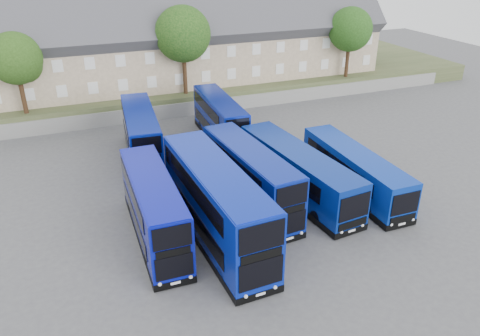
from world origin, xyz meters
The scene contains 15 objects.
ground centered at (0.00, 0.00, 0.00)m, with size 120.00×120.00×0.00m, color #4A4A4F.
retaining_wall centered at (0.00, 24.00, 0.75)m, with size 70.00×0.40×1.50m, color slate.
earth_bank centered at (0.00, 34.00, 1.00)m, with size 80.00×20.00×2.00m, color #3D4929.
terrace_row centered at (0.00, 30.00, 6.60)m, with size 54.00×10.40×11.20m.
dd_front_left centered at (-6.50, 2.61, 2.04)m, with size 2.59×10.49×4.15m.
dd_front_mid centered at (-2.98, 1.06, 2.42)m, with size 3.37×12.47×4.91m.
dd_front_right centered at (0.58, 4.20, 2.10)m, with size 3.33×10.93×4.28m.
dd_rear_left centered at (-4.91, 14.73, 2.09)m, with size 3.47×10.89×4.26m.
dd_rear_right centered at (2.60, 16.14, 1.98)m, with size 2.76×10.28×4.05m.
coach_east_a centered at (4.42, 4.42, 1.69)m, with size 3.94×12.81×3.45m.
coach_east_b centered at (8.60, 3.31, 1.53)m, with size 2.53×11.46×3.12m.
tree_west centered at (-13.85, 25.10, 7.05)m, with size 4.80×4.80×7.65m.
tree_mid centered at (2.15, 25.60, 8.07)m, with size 5.76×5.76×9.18m.
tree_east centered at (22.15, 25.10, 7.39)m, with size 5.12×5.12×8.16m.
tree_far centered at (28.15, 32.10, 7.73)m, with size 5.44×5.44×8.67m.
Camera 1 is at (-10.73, -22.29, 17.01)m, focal length 35.00 mm.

